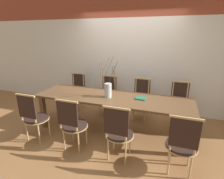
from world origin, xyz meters
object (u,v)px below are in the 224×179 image
at_px(chair_far_center, 141,98).
at_px(book_stack, 141,98).
at_px(vase_centerpiece, 108,90).
at_px(chair_near_center, 119,132).
at_px(dining_table, 112,101).

bearing_deg(chair_far_center, book_stack, 99.72).
distance_m(vase_centerpiece, book_stack, 0.66).
distance_m(chair_near_center, book_stack, 0.92).
xyz_separation_m(chair_near_center, book_stack, (0.18, 0.86, 0.27)).
bearing_deg(dining_table, chair_far_center, 60.72).
relative_size(chair_far_center, book_stack, 4.57).
xyz_separation_m(dining_table, chair_near_center, (0.39, -0.79, -0.17)).
height_order(chair_far_center, book_stack, chair_far_center).
height_order(dining_table, chair_near_center, chair_near_center).
relative_size(dining_table, chair_near_center, 3.20).
bearing_deg(vase_centerpiece, book_stack, 10.05).
distance_m(chair_near_center, vase_centerpiece, 0.97).
height_order(dining_table, vase_centerpiece, vase_centerpiece).
relative_size(chair_near_center, book_stack, 4.57).
bearing_deg(chair_near_center, dining_table, 116.12).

